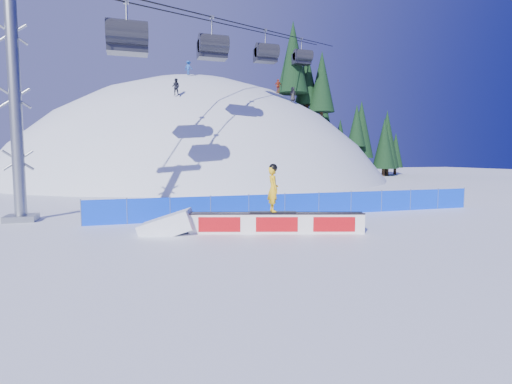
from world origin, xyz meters
name	(u,v)px	position (x,y,z in m)	size (l,w,h in m)	color
ground	(345,230)	(0.00, 0.00, 0.00)	(160.00, 160.00, 0.00)	white
snow_hill	(196,300)	(0.00, 42.00, -18.00)	(64.00, 64.00, 64.00)	white
treeline	(356,116)	(25.23, 40.30, 9.52)	(26.34, 9.97, 21.73)	black
safety_fence	(302,204)	(0.00, 4.50, 0.60)	(22.05, 0.05, 1.30)	#083BEB
chairlift	(256,30)	(4.74, 27.49, 16.89)	(40.80, 41.70, 22.00)	gray
rail_box	(276,223)	(-3.06, 0.25, 0.43)	(7.08, 2.63, 0.87)	white
snow_ramp	(168,233)	(-7.40, 1.59, 0.00)	(2.12, 1.42, 0.80)	white
snowboarder	(273,189)	(-3.21, 0.30, 1.87)	(1.95, 0.91, 2.02)	black
distant_skiers	(228,82)	(2.27, 30.57, 11.76)	(15.06, 9.53, 5.42)	black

